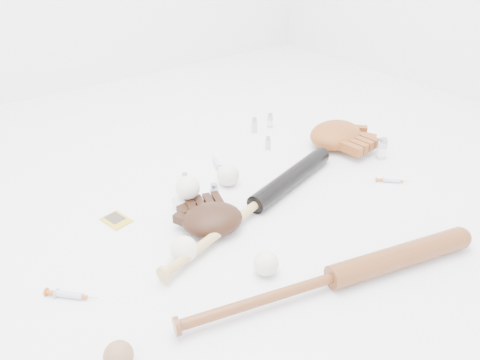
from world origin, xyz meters
TOP-DOWN VIEW (x-y plane):
  - bat_dark at (-0.06, -0.05)m, footprint 0.91×0.30m
  - bat_wood at (-0.12, -0.45)m, footprint 0.92×0.30m
  - glove_dark at (-0.23, -0.04)m, footprint 0.29×0.29m
  - glove_tan at (0.53, 0.14)m, footprint 0.31×0.31m
  - trading_card at (-0.45, 0.19)m, footprint 0.08×0.10m
  - pedestal at (-0.23, 0.11)m, footprint 0.08×0.08m
  - baseball_on_pedestal at (-0.23, 0.11)m, footprint 0.08×0.08m
  - baseball_left at (-0.38, -0.11)m, footprint 0.08×0.08m
  - baseball_upper at (-0.03, 0.15)m, footprint 0.08×0.08m
  - baseball_mid at (-0.23, -0.30)m, footprint 0.07×0.07m
  - baseball_aged at (-0.69, -0.33)m, footprint 0.07×0.07m
  - syringe_0 at (-0.70, -0.05)m, footprint 0.13×0.14m
  - syringe_1 at (-0.22, -0.02)m, footprint 0.14×0.07m
  - syringe_2 at (0.02, 0.30)m, footprint 0.09×0.17m
  - syringe_3 at (0.46, -0.20)m, footprint 0.11×0.11m
  - vial_0 at (0.34, 0.45)m, footprint 0.03×0.03m
  - vial_1 at (0.27, 0.28)m, footprint 0.02×0.02m
  - vial_2 at (-0.17, 0.22)m, footprint 0.03×0.03m
  - vial_3 at (0.59, -0.06)m, footprint 0.04×0.04m
  - vial_4 at (-0.13, 0.09)m, footprint 0.03×0.03m
  - vial_5 at (0.43, 0.45)m, footprint 0.03×0.03m

SIDE VIEW (x-z plane):
  - trading_card at x=-0.45m, z-range 0.00..0.01m
  - syringe_3 at x=0.46m, z-range 0.00..0.02m
  - syringe_1 at x=-0.22m, z-range 0.00..0.02m
  - syringe_0 at x=-0.70m, z-range 0.00..0.02m
  - syringe_2 at x=0.02m, z-range 0.00..0.02m
  - pedestal at x=-0.23m, z-range 0.00..0.04m
  - vial_1 at x=0.27m, z-range 0.00..0.06m
  - vial_2 at x=-0.17m, z-range 0.00..0.07m
  - baseball_aged at x=-0.69m, z-range 0.00..0.07m
  - vial_5 at x=0.43m, z-range 0.00..0.07m
  - bat_dark at x=-0.06m, z-range 0.00..0.07m
  - bat_wood at x=-0.12m, z-range 0.00..0.07m
  - vial_0 at x=0.34m, z-range 0.00..0.07m
  - baseball_mid at x=-0.23m, z-range 0.00..0.07m
  - vial_4 at x=-0.13m, z-range 0.00..0.07m
  - baseball_left at x=-0.38m, z-range 0.00..0.08m
  - baseball_upper at x=-0.03m, z-range 0.00..0.08m
  - glove_dark at x=-0.23m, z-range 0.00..0.08m
  - vial_3 at x=0.59m, z-range 0.00..0.09m
  - glove_tan at x=0.53m, z-range 0.00..0.10m
  - baseball_on_pedestal at x=-0.23m, z-range 0.04..0.13m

